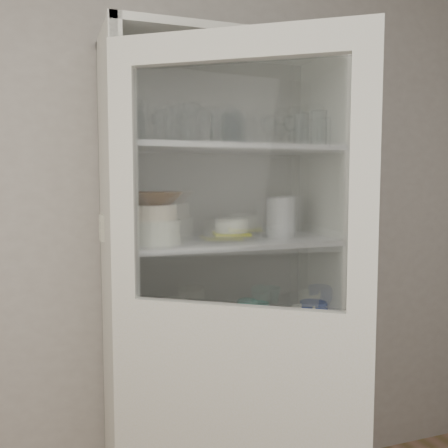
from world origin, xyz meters
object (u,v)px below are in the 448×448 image
object	(u,v)px
plate_stack_front	(153,232)
cream_dish	(215,415)
pantry_cabinet	(219,308)
terracotta_bowl	(152,198)
goblet_0	(160,126)
glass_platter	(231,237)
tin_box	(275,405)
mug_teal	(259,312)
teal_jar	(247,314)
goblet_3	(291,131)
white_canister	(174,316)
grey_bowl_stack	(281,217)
yellow_trivet	(231,234)
mug_white	(303,318)
white_ramekin	(231,225)
cupboard_door	(236,371)
goblet_1	(200,125)
cream_bowl	(152,212)
plate_stack_back	(125,227)
measuring_cups	(176,335)
mug_blue	(313,313)
goblet_2	(269,130)

from	to	relation	value
plate_stack_front	cream_dish	size ratio (longest dim) A/B	0.92
pantry_cabinet	terracotta_bowl	bearing A→B (deg)	-158.10
goblet_0	glass_platter	bearing A→B (deg)	-22.96
goblet_0	tin_box	bearing A→B (deg)	-16.00
glass_platter	mug_teal	world-z (taller)	glass_platter
mug_teal	goblet_0	bearing A→B (deg)	-172.61
teal_jar	goblet_3	bearing A→B (deg)	20.05
goblet_3	white_canister	bearing A→B (deg)	-174.48
grey_bowl_stack	terracotta_bowl	bearing A→B (deg)	-174.76
yellow_trivet	grey_bowl_stack	xyz separation A→B (m)	(0.23, -0.01, 0.07)
pantry_cabinet	goblet_3	bearing A→B (deg)	5.56
mug_white	teal_jar	distance (m)	0.25
terracotta_bowl	white_ramekin	xyz separation A→B (m)	(0.36, 0.07, -0.12)
grey_bowl_stack	white_canister	bearing A→B (deg)	173.32
cupboard_door	terracotta_bowl	xyz separation A→B (m)	(-0.19, 0.42, 0.57)
white_ramekin	teal_jar	xyz separation A→B (m)	(0.08, 0.01, -0.40)
goblet_1	plate_stack_front	size ratio (longest dim) A/B	0.84
cream_bowl	plate_stack_back	bearing A→B (deg)	115.49
mug_white	measuring_cups	distance (m)	0.57
plate_stack_back	white_canister	world-z (taller)	plate_stack_back
glass_platter	measuring_cups	world-z (taller)	glass_platter
goblet_3	teal_jar	world-z (taller)	goblet_3
terracotta_bowl	mug_teal	distance (m)	0.76
cream_bowl	goblet_3	bearing A→B (deg)	13.53
goblet_0	grey_bowl_stack	xyz separation A→B (m)	(0.51, -0.14, -0.40)
teal_jar	measuring_cups	world-z (taller)	teal_jar
yellow_trivet	cream_dish	world-z (taller)	yellow_trivet
white_ramekin	mug_blue	xyz separation A→B (m)	(0.38, -0.06, -0.41)
measuring_cups	mug_blue	bearing A→B (deg)	0.44
white_ramekin	tin_box	world-z (taller)	white_ramekin
goblet_0	teal_jar	distance (m)	0.91
terracotta_bowl	teal_jar	world-z (taller)	terracotta_bowl
goblet_1	grey_bowl_stack	distance (m)	0.54
teal_jar	mug_blue	bearing A→B (deg)	-12.57
cupboard_door	goblet_2	world-z (taller)	cupboard_door
mug_teal	mug_white	world-z (taller)	mug_white
white_ramekin	mug_blue	size ratio (longest dim) A/B	1.07
white_ramekin	white_canister	xyz separation A→B (m)	(-0.25, 0.04, -0.39)
plate_stack_front	plate_stack_back	distance (m)	0.20
goblet_1	mug_teal	bearing A→B (deg)	-0.66
mug_teal	yellow_trivet	bearing A→B (deg)	-143.78
white_ramekin	cupboard_door	bearing A→B (deg)	-109.15
glass_platter	tin_box	size ratio (longest dim) A/B	1.69
goblet_1	grey_bowl_stack	world-z (taller)	goblet_1
glass_platter	yellow_trivet	bearing A→B (deg)	0.00
plate_stack_front	teal_jar	world-z (taller)	plate_stack_front
pantry_cabinet	plate_stack_front	distance (m)	0.51
goblet_2	glass_platter	size ratio (longest dim) A/B	0.52
cupboard_door	tin_box	size ratio (longest dim) A/B	10.69
goblet_1	plate_stack_front	world-z (taller)	goblet_1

